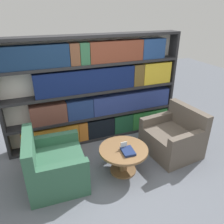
# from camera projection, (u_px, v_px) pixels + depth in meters

# --- Properties ---
(ground_plane) EXTENTS (14.00, 14.00, 0.00)m
(ground_plane) POSITION_uv_depth(u_px,v_px,m) (121.00, 177.00, 3.49)
(ground_plane) COLOR slate
(bookshelf) EXTENTS (3.36, 0.30, 2.04)m
(bookshelf) POSITION_uv_depth(u_px,v_px,m) (98.00, 92.00, 4.15)
(bookshelf) COLOR silver
(bookshelf) RESTS_ON ground_plane
(armchair_left) EXTENTS (0.86, 0.95, 0.85)m
(armchair_left) POSITION_uv_depth(u_px,v_px,m) (54.00, 166.00, 3.28)
(armchair_left) COLOR #336047
(armchair_left) RESTS_ON ground_plane
(armchair_right) EXTENTS (0.91, 0.99, 0.85)m
(armchair_right) POSITION_uv_depth(u_px,v_px,m) (173.00, 138.00, 3.99)
(armchair_right) COLOR brown
(armchair_right) RESTS_ON ground_plane
(coffee_table) EXTENTS (0.78, 0.78, 0.44)m
(coffee_table) POSITION_uv_depth(u_px,v_px,m) (123.00, 155.00, 3.48)
(coffee_table) COLOR brown
(coffee_table) RESTS_ON ground_plane
(table_sign) EXTENTS (0.10, 0.06, 0.12)m
(table_sign) POSITION_uv_depth(u_px,v_px,m) (124.00, 146.00, 3.41)
(table_sign) COLOR black
(table_sign) RESTS_ON coffee_table
(stray_book) EXTENTS (0.20, 0.26, 0.04)m
(stray_book) POSITION_uv_depth(u_px,v_px,m) (128.00, 151.00, 3.34)
(stray_book) COLOR navy
(stray_book) RESTS_ON coffee_table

